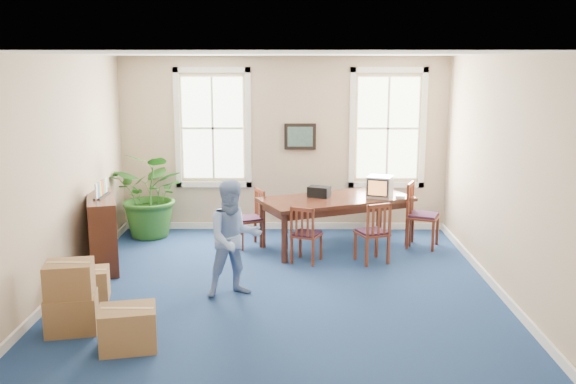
{
  "coord_description": "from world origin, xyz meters",
  "views": [
    {
      "loc": [
        0.18,
        -8.48,
        3.12
      ],
      "look_at": [
        0.1,
        0.6,
        1.25
      ],
      "focal_mm": 40.0,
      "sensor_mm": 36.0,
      "label": 1
    }
  ],
  "objects_px": {
    "crt_tv": "(380,187)",
    "potted_plant": "(153,194)",
    "chair_near_left": "(307,234)",
    "credenza": "(102,232)",
    "cardboard_boxes": "(92,292)",
    "conference_table": "(336,222)",
    "man": "(234,239)"
  },
  "relations": [
    {
      "from": "man",
      "to": "cardboard_boxes",
      "type": "bearing_deg",
      "value": -165.87
    },
    {
      "from": "conference_table",
      "to": "potted_plant",
      "type": "xyz_separation_m",
      "value": [
        -3.23,
        0.6,
        0.35
      ]
    },
    {
      "from": "crt_tv",
      "to": "potted_plant",
      "type": "xyz_separation_m",
      "value": [
        -3.97,
        0.54,
        -0.25
      ]
    },
    {
      "from": "chair_near_left",
      "to": "cardboard_boxes",
      "type": "bearing_deg",
      "value": 67.32
    },
    {
      "from": "conference_table",
      "to": "chair_near_left",
      "type": "relative_size",
      "value": 2.73
    },
    {
      "from": "man",
      "to": "crt_tv",
      "type": "bearing_deg",
      "value": 25.65
    },
    {
      "from": "credenza",
      "to": "cardboard_boxes",
      "type": "relative_size",
      "value": 0.89
    },
    {
      "from": "crt_tv",
      "to": "potted_plant",
      "type": "distance_m",
      "value": 4.01
    },
    {
      "from": "man",
      "to": "cardboard_boxes",
      "type": "relative_size",
      "value": 1.02
    },
    {
      "from": "chair_near_left",
      "to": "credenza",
      "type": "distance_m",
      "value": 3.14
    },
    {
      "from": "chair_near_left",
      "to": "potted_plant",
      "type": "relative_size",
      "value": 0.59
    },
    {
      "from": "potted_plant",
      "to": "man",
      "type": "bearing_deg",
      "value": -59.4
    },
    {
      "from": "chair_near_left",
      "to": "crt_tv",
      "type": "bearing_deg",
      "value": -121.39
    },
    {
      "from": "man",
      "to": "potted_plant",
      "type": "height_order",
      "value": "man"
    },
    {
      "from": "conference_table",
      "to": "crt_tv",
      "type": "xyz_separation_m",
      "value": [
        0.74,
        0.06,
        0.61
      ]
    },
    {
      "from": "conference_table",
      "to": "crt_tv",
      "type": "height_order",
      "value": "crt_tv"
    },
    {
      "from": "conference_table",
      "to": "cardboard_boxes",
      "type": "height_order",
      "value": "cardboard_boxes"
    },
    {
      "from": "conference_table",
      "to": "chair_near_left",
      "type": "height_order",
      "value": "chair_near_left"
    },
    {
      "from": "chair_near_left",
      "to": "conference_table",
      "type": "bearing_deg",
      "value": -98.39
    },
    {
      "from": "chair_near_left",
      "to": "credenza",
      "type": "height_order",
      "value": "credenza"
    },
    {
      "from": "potted_plant",
      "to": "cardboard_boxes",
      "type": "relative_size",
      "value": 1.01
    },
    {
      "from": "chair_near_left",
      "to": "potted_plant",
      "type": "distance_m",
      "value": 3.09
    },
    {
      "from": "man",
      "to": "potted_plant",
      "type": "xyz_separation_m",
      "value": [
        -1.72,
        2.9,
        -0.01
      ]
    },
    {
      "from": "crt_tv",
      "to": "potted_plant",
      "type": "height_order",
      "value": "potted_plant"
    },
    {
      "from": "credenza",
      "to": "chair_near_left",
      "type": "bearing_deg",
      "value": -13.65
    },
    {
      "from": "crt_tv",
      "to": "cardboard_boxes",
      "type": "xyz_separation_m",
      "value": [
        -3.83,
        -3.46,
        -0.59
      ]
    },
    {
      "from": "crt_tv",
      "to": "cardboard_boxes",
      "type": "bearing_deg",
      "value": -118.28
    },
    {
      "from": "credenza",
      "to": "cardboard_boxes",
      "type": "xyz_separation_m",
      "value": [
        0.56,
        -2.33,
        -0.1
      ]
    },
    {
      "from": "chair_near_left",
      "to": "cardboard_boxes",
      "type": "xyz_separation_m",
      "value": [
        -2.58,
        -2.55,
        -0.01
      ]
    },
    {
      "from": "crt_tv",
      "to": "cardboard_boxes",
      "type": "height_order",
      "value": "crt_tv"
    },
    {
      "from": "man",
      "to": "potted_plant",
      "type": "distance_m",
      "value": 3.37
    },
    {
      "from": "man",
      "to": "conference_table",
      "type": "bearing_deg",
      "value": 36.01
    }
  ]
}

